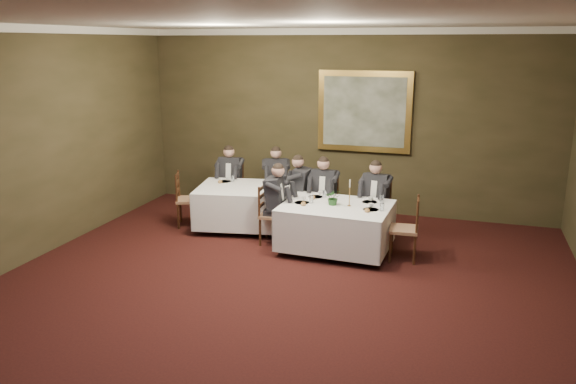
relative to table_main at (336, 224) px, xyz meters
The scene contains 25 objects.
ground 2.76m from the table_main, 97.86° to the right, with size 10.00×10.00×0.00m, color black.
ceiling 4.09m from the table_main, 97.86° to the right, with size 8.00×10.00×0.10m, color silver.
back_wall 2.67m from the table_main, 99.21° to the left, with size 8.00×0.10×3.50m, color #322D19.
crown_molding 4.05m from the table_main, 97.86° to the right, with size 8.00×10.00×0.12m.
table_main is the anchor object (origin of this frame).
table_second 1.93m from the table_main, 160.71° to the left, with size 1.85×1.53×0.67m.
chair_main_backleft 1.00m from the table_main, 115.09° to the left, with size 0.45×0.43×1.00m.
diner_main_backleft 0.98m from the table_main, 115.40° to the left, with size 0.43×0.49×1.35m.
chair_main_backright 1.00m from the table_main, 59.84° to the left, with size 0.50×0.49×1.00m.
diner_main_backright 0.98m from the table_main, 59.60° to the left, with size 0.47×0.54×1.35m.
chair_main_endleft 1.09m from the table_main, behind, with size 0.45×0.47×1.00m.
diner_main_endleft 1.07m from the table_main, behind, with size 0.50×0.44×1.35m.
chair_main_endright 1.09m from the table_main, ahead, with size 0.45×0.47×1.00m.
chair_sec_backleft 2.78m from the table_main, 149.89° to the left, with size 0.49×0.47×1.00m.
diner_sec_backleft 2.77m from the table_main, 150.09° to the left, with size 0.45×0.52×1.35m.
chair_sec_backright 2.19m from the table_main, 134.73° to the left, with size 0.55×0.54×1.00m.
diner_sec_backright 2.17m from the table_main, 134.86° to the left, with size 0.54×0.59×1.35m.
chair_sec_endright 1.15m from the table_main, 134.00° to the left, with size 0.43×0.45×1.00m.
diner_sec_endright 1.15m from the table_main, 134.41° to the left, with size 0.49×0.42×1.35m.
chair_sec_endleft 2.89m from the table_main, behind, with size 0.55×0.57×1.00m.
centerpiece 0.45m from the table_main, behind, with size 0.24×0.21×0.27m, color #2D5926.
candlestick 0.52m from the table_main, ahead, with size 0.06×0.06×0.44m.
place_setting_table_main 0.66m from the table_main, 133.95° to the left, with size 0.33×0.31×0.14m.
place_setting_table_second 2.47m from the table_main, 157.75° to the left, with size 0.33×0.31×0.14m.
painting 2.71m from the table_main, 90.00° to the left, with size 1.77×0.09×1.52m.
Camera 1 is at (2.21, -5.62, 3.25)m, focal length 35.00 mm.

